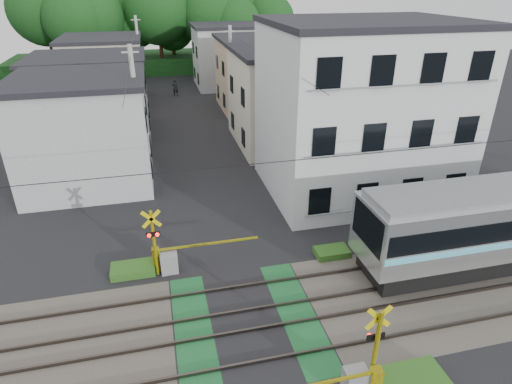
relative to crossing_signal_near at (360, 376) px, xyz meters
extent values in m
plane|color=black|center=(-2.59, 3.65, -0.71)|extent=(120.00, 120.00, 0.00)
cube|color=#47423A|center=(-2.59, 3.65, -0.71)|extent=(120.00, 6.00, 0.00)
cube|color=black|center=(-2.59, 3.65, -0.71)|extent=(5.20, 120.00, 0.00)
cube|color=#145126|center=(-4.49, 3.65, -0.70)|extent=(1.30, 6.00, 0.00)
cube|color=#145126|center=(-0.69, 3.65, -0.70)|extent=(1.30, 6.00, 0.00)
cube|color=#3F3833|center=(-2.59, 1.75, -0.64)|extent=(120.00, 0.08, 0.14)
cube|color=#3F3833|center=(-2.59, 3.15, -0.64)|extent=(120.00, 0.08, 0.14)
cube|color=#3F3833|center=(-2.59, 4.15, -0.64)|extent=(120.00, 0.08, 0.14)
cube|color=#3F3833|center=(-2.59, 5.55, -0.64)|extent=(120.00, 0.08, 0.14)
cube|color=black|center=(5.09, 4.85, -0.42)|extent=(2.36, 2.16, 0.59)
cube|color=black|center=(2.49, 4.85, 1.83)|extent=(0.10, 2.37, 1.53)
cylinder|color=yellow|center=(0.41, 0.05, 0.79)|extent=(0.14, 0.14, 3.00)
cube|color=yellow|center=(0.41, 0.15, 1.99)|extent=(0.77, 0.05, 0.77)
cube|color=yellow|center=(0.41, 0.15, 1.99)|extent=(0.77, 0.05, 0.77)
cube|color=black|center=(0.41, 0.15, 1.29)|extent=(0.55, 0.05, 0.20)
sphere|color=#FF0C07|center=(0.25, 0.21, 1.29)|extent=(0.16, 0.16, 0.16)
sphere|color=#FF0C07|center=(0.57, 0.21, 1.29)|extent=(0.16, 0.16, 0.16)
cube|color=gray|center=(-0.09, 0.05, -0.26)|extent=(0.70, 0.50, 0.90)
cube|color=yellow|center=(0.41, -0.20, -0.16)|extent=(0.30, 0.30, 1.10)
cylinder|color=yellow|center=(-5.59, 7.25, 0.79)|extent=(0.14, 0.14, 3.00)
cube|color=yellow|center=(-5.59, 7.15, 1.99)|extent=(0.77, 0.05, 0.77)
cube|color=yellow|center=(-5.59, 7.15, 1.99)|extent=(0.77, 0.05, 0.77)
cube|color=black|center=(-5.59, 7.15, 1.29)|extent=(0.55, 0.05, 0.20)
sphere|color=#FF0C07|center=(-5.75, 7.09, 1.29)|extent=(0.16, 0.16, 0.16)
sphere|color=#FF0C07|center=(-5.43, 7.09, 1.29)|extent=(0.16, 0.16, 0.16)
cube|color=gray|center=(-5.09, 7.25, -0.26)|extent=(0.70, 0.50, 0.90)
cube|color=yellow|center=(-5.59, 7.50, -0.16)|extent=(0.30, 0.30, 1.10)
cube|color=yellow|center=(-3.34, 7.50, 0.29)|extent=(4.20, 0.08, 0.08)
cube|color=silver|center=(5.91, 13.15, 3.79)|extent=(10.00, 8.00, 9.00)
cube|color=black|center=(5.91, 13.15, 8.44)|extent=(10.20, 8.16, 0.30)
cube|color=black|center=(2.21, 9.12, 0.79)|extent=(1.10, 0.06, 1.40)
cube|color=black|center=(4.66, 9.12, 0.79)|extent=(1.10, 0.06, 1.40)
cube|color=black|center=(7.11, 9.12, 0.79)|extent=(1.10, 0.06, 1.40)
cube|color=black|center=(9.56, 9.12, 0.79)|extent=(1.10, 0.06, 1.40)
cube|color=gray|center=(5.91, 8.90, 0.19)|extent=(9.00, 0.06, 0.08)
cube|color=black|center=(2.21, 9.12, 3.79)|extent=(1.10, 0.06, 1.40)
cube|color=black|center=(4.66, 9.12, 3.79)|extent=(1.10, 0.06, 1.40)
cube|color=black|center=(7.11, 9.12, 3.79)|extent=(1.10, 0.06, 1.40)
cube|color=black|center=(9.56, 9.12, 3.79)|extent=(1.10, 0.06, 1.40)
cube|color=gray|center=(5.91, 8.90, 3.19)|extent=(9.00, 0.06, 0.08)
cube|color=black|center=(2.21, 9.12, 6.79)|extent=(1.10, 0.06, 1.40)
cube|color=black|center=(4.66, 9.12, 6.79)|extent=(1.10, 0.06, 1.40)
cube|color=black|center=(7.11, 9.12, 6.79)|extent=(1.10, 0.06, 1.40)
cube|color=black|center=(9.56, 9.12, 6.79)|extent=(1.10, 0.06, 1.40)
cube|color=gray|center=(5.91, 8.90, 6.19)|extent=(9.00, 0.06, 0.08)
cube|color=#B0B3B6|center=(-9.09, 17.65, 2.29)|extent=(7.00, 7.00, 6.00)
cube|color=black|center=(-9.09, 17.65, 5.44)|extent=(7.35, 7.35, 0.30)
cube|color=black|center=(-5.56, 15.90, 0.59)|extent=(0.06, 1.00, 1.20)
cube|color=black|center=(-5.56, 19.40, 0.59)|extent=(0.06, 1.00, 1.20)
cube|color=black|center=(-5.56, 15.90, 3.39)|extent=(0.06, 1.00, 1.20)
cube|color=black|center=(-5.56, 19.40, 3.39)|extent=(0.06, 1.00, 1.20)
cube|color=beige|center=(4.21, 21.65, 2.54)|extent=(7.00, 8.00, 6.50)
cube|color=black|center=(4.21, 21.65, 5.94)|extent=(7.35, 8.40, 0.30)
cube|color=black|center=(0.68, 19.65, 0.59)|extent=(0.06, 1.00, 1.20)
cube|color=black|center=(0.68, 23.65, 0.59)|extent=(0.06, 1.00, 1.20)
cube|color=black|center=(0.68, 19.65, 3.39)|extent=(0.06, 1.00, 1.20)
cube|color=black|center=(0.68, 23.65, 3.39)|extent=(0.06, 1.00, 1.20)
cube|color=#B0B3B6|center=(-9.59, 26.65, 2.19)|extent=(8.00, 7.00, 5.80)
cube|color=black|center=(-9.59, 26.65, 5.24)|extent=(8.40, 7.35, 0.30)
cube|color=black|center=(-5.56, 24.90, 0.59)|extent=(0.06, 1.00, 1.20)
cube|color=black|center=(-5.56, 28.40, 0.59)|extent=(0.06, 1.00, 1.20)
cube|color=black|center=(-5.56, 24.90, 3.39)|extent=(0.06, 1.00, 1.20)
cube|color=black|center=(-5.56, 28.40, 3.39)|extent=(0.06, 1.00, 1.20)
cube|color=tan|center=(4.61, 31.65, 2.39)|extent=(7.00, 7.00, 6.20)
cube|color=black|center=(4.61, 31.65, 5.64)|extent=(7.35, 7.35, 0.30)
cube|color=black|center=(1.08, 29.90, 0.59)|extent=(0.06, 1.00, 1.20)
cube|color=black|center=(1.08, 33.40, 0.59)|extent=(0.06, 1.00, 1.20)
cube|color=black|center=(1.08, 29.90, 3.39)|extent=(0.06, 1.00, 1.20)
cube|color=black|center=(1.08, 33.40, 3.39)|extent=(0.06, 1.00, 1.20)
cube|color=beige|center=(-9.39, 36.65, 2.29)|extent=(7.00, 8.00, 6.00)
cube|color=black|center=(-9.39, 36.65, 5.44)|extent=(7.35, 8.40, 0.30)
cube|color=black|center=(-5.86, 34.65, 0.59)|extent=(0.06, 1.00, 1.20)
cube|color=black|center=(-5.86, 38.65, 0.59)|extent=(0.06, 1.00, 1.20)
cube|color=black|center=(-5.86, 34.65, 3.39)|extent=(0.06, 1.00, 1.20)
cube|color=black|center=(-5.86, 38.65, 3.39)|extent=(0.06, 1.00, 1.20)
cube|color=#B0B3B6|center=(3.91, 41.65, 2.49)|extent=(8.00, 7.00, 6.40)
cube|color=black|center=(3.91, 41.65, 5.84)|extent=(8.40, 7.35, 0.30)
cube|color=black|center=(-0.12, 39.90, 0.59)|extent=(0.06, 1.00, 1.20)
cube|color=black|center=(-0.12, 43.40, 0.59)|extent=(0.06, 1.00, 1.20)
cube|color=black|center=(-0.12, 39.90, 3.39)|extent=(0.06, 1.00, 1.20)
cube|color=black|center=(-0.12, 43.40, 3.39)|extent=(0.06, 1.00, 1.20)
cube|color=#154116|center=(-2.59, 53.65, 0.29)|extent=(40.00, 10.00, 2.00)
cylinder|color=#332114|center=(-16.84, 52.28, 2.28)|extent=(0.50, 0.50, 5.98)
sphere|color=#154116|center=(-16.84, 52.28, 7.06)|extent=(8.37, 8.37, 8.37)
cylinder|color=#332114|center=(-12.99, 49.32, 1.98)|extent=(0.50, 0.50, 5.37)
sphere|color=#154116|center=(-12.99, 49.32, 6.27)|extent=(7.52, 7.52, 7.52)
cylinder|color=#332114|center=(-11.16, 50.29, 1.95)|extent=(0.50, 0.50, 5.33)
sphere|color=#154116|center=(-11.16, 50.29, 6.22)|extent=(7.46, 7.46, 7.46)
cylinder|color=#332114|center=(-6.76, 52.80, 1.72)|extent=(0.50, 0.50, 4.87)
sphere|color=#154116|center=(-6.76, 52.80, 5.62)|extent=(6.82, 6.82, 6.82)
cylinder|color=#332114|center=(-3.51, 50.63, 2.23)|extent=(0.50, 0.50, 5.88)
sphere|color=#154116|center=(-3.51, 50.63, 6.93)|extent=(8.23, 8.23, 8.23)
cylinder|color=#332114|center=(-1.83, 53.18, 1.33)|extent=(0.50, 0.50, 4.09)
sphere|color=#154116|center=(-1.83, 53.18, 4.61)|extent=(5.73, 5.73, 5.73)
cylinder|color=#332114|center=(2.68, 50.67, 2.02)|extent=(0.50, 0.50, 5.47)
sphere|color=#154116|center=(2.68, 50.67, 6.40)|extent=(7.65, 7.65, 7.65)
cylinder|color=#332114|center=(5.96, 49.24, 1.60)|extent=(0.50, 0.50, 4.62)
sphere|color=#154116|center=(5.96, 49.24, 5.29)|extent=(6.46, 6.46, 6.46)
cylinder|color=#332114|center=(9.03, 53.80, 1.95)|extent=(0.50, 0.50, 5.33)
sphere|color=#154116|center=(9.03, 53.80, 6.22)|extent=(7.46, 7.46, 7.46)
cylinder|color=#332114|center=(10.91, 51.28, 1.68)|extent=(0.50, 0.50, 4.79)
sphere|color=#154116|center=(10.91, 51.28, 5.52)|extent=(6.71, 6.71, 6.71)
cube|color=black|center=(3.41, 4.85, 4.89)|extent=(60.00, 0.02, 0.02)
cylinder|color=#A5A5A0|center=(-5.99, 16.65, 3.29)|extent=(0.26, 0.26, 8.00)
cube|color=#A5A5A0|center=(-5.99, 16.65, 6.89)|extent=(0.90, 0.08, 0.08)
cylinder|color=#A5A5A0|center=(1.01, 25.65, 3.29)|extent=(0.26, 0.26, 8.00)
cube|color=#A5A5A0|center=(1.01, 25.65, 6.89)|extent=(0.90, 0.08, 0.08)
cylinder|color=#A5A5A0|center=(-5.99, 37.65, 3.29)|extent=(0.26, 0.26, 8.00)
cube|color=#A5A5A0|center=(-5.99, 37.65, 6.89)|extent=(0.90, 0.08, 0.08)
cube|color=black|center=(-5.99, 27.15, 6.69)|extent=(0.02, 42.00, 0.02)
cube|color=black|center=(1.01, 27.15, 6.69)|extent=(0.02, 42.00, 0.02)
imported|color=#23272C|center=(-2.77, 37.97, 0.20)|extent=(0.75, 0.59, 1.82)
cube|color=#2D5E1E|center=(1.61, -0.15, -0.51)|extent=(2.20, 1.20, 0.40)
cube|color=#2D5E1E|center=(-6.59, 7.55, -0.53)|extent=(1.80, 1.00, 0.36)
cube|color=#2D5E1E|center=(2.01, 6.85, -0.56)|extent=(1.50, 0.90, 0.30)
camera|label=1|loc=(-4.96, -7.79, 10.32)|focal=30.00mm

